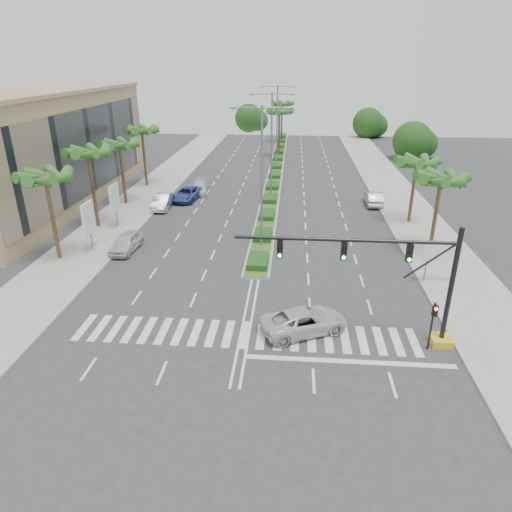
{
  "coord_description": "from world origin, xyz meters",
  "views": [
    {
      "loc": [
        2.6,
        -23.25,
        15.22
      ],
      "look_at": [
        0.26,
        5.09,
        3.0
      ],
      "focal_mm": 32.0,
      "sensor_mm": 36.0,
      "label": 1
    }
  ],
  "objects": [
    {
      "name": "median_grass",
      "position": [
        0.0,
        45.0,
        0.22
      ],
      "size": [
        1.8,
        75.0,
        0.04
      ],
      "primitive_type": "cube",
      "color": "#2D521C",
      "rests_on": "median"
    },
    {
      "name": "car_right",
      "position": [
        11.8,
        27.94,
        0.78
      ],
      "size": [
        1.67,
        4.72,
        1.55
      ],
      "primitive_type": "imported",
      "rotation": [
        0.0,
        0.0,
        3.14
      ],
      "color": "#A0A0A4",
      "rests_on": "ground"
    },
    {
      "name": "car_parked_d",
      "position": [
        -8.94,
        31.36,
        0.71
      ],
      "size": [
        2.36,
        5.01,
        1.41
      ],
      "primitive_type": "imported",
      "rotation": [
        0.0,
        0.0,
        0.08
      ],
      "color": "silver",
      "rests_on": "ground"
    },
    {
      "name": "streetlight_near",
      "position": [
        0.0,
        14.0,
        6.81
      ],
      "size": [
        5.1,
        0.25,
        12.0
      ],
      "color": "slate",
      "rests_on": "ground"
    },
    {
      "name": "palm_left_near",
      "position": [
        -16.5,
        10.0,
        6.69
      ],
      "size": [
        4.57,
        4.68,
        7.55
      ],
      "color": "brown",
      "rests_on": "ground"
    },
    {
      "name": "streetlight_mid",
      "position": [
        0.0,
        30.0,
        6.81
      ],
      "size": [
        5.1,
        0.25,
        12.0
      ],
      "color": "slate",
      "rests_on": "ground"
    },
    {
      "name": "ground",
      "position": [
        0.0,
        0.0,
        0.0
      ],
      "size": [
        160.0,
        160.0,
        0.0
      ],
      "primitive_type": "plane",
      "color": "#333335",
      "rests_on": "ground"
    },
    {
      "name": "billboard_near",
      "position": [
        -14.5,
        12.0,
        2.96
      ],
      "size": [
        0.18,
        2.1,
        4.35
      ],
      "color": "slate",
      "rests_on": "ground"
    },
    {
      "name": "palm_right_far",
      "position": [
        14.5,
        22.0,
        5.91
      ],
      "size": [
        4.57,
        4.68,
        6.75
      ],
      "color": "brown",
      "rests_on": "ground"
    },
    {
      "name": "streetlight_far",
      "position": [
        0.0,
        46.0,
        6.81
      ],
      "size": [
        5.1,
        0.25,
        12.0
      ],
      "color": "slate",
      "rests_on": "ground"
    },
    {
      "name": "pedestrian_signal",
      "position": [
        10.6,
        -0.68,
        2.04
      ],
      "size": [
        0.28,
        0.36,
        3.0
      ],
      "color": "black",
      "rests_on": "ground"
    },
    {
      "name": "median",
      "position": [
        0.0,
        45.0,
        0.1
      ],
      "size": [
        2.2,
        75.0,
        0.2
      ],
      "primitive_type": "cube",
      "color": "gray",
      "rests_on": "ground"
    },
    {
      "name": "palm_left_mid",
      "position": [
        -16.5,
        18.0,
        7.08
      ],
      "size": [
        4.57,
        4.68,
        7.95
      ],
      "color": "brown",
      "rests_on": "ground"
    },
    {
      "name": "footpath_left",
      "position": [
        -15.2,
        20.0,
        0.07
      ],
      "size": [
        6.0,
        120.0,
        0.15
      ],
      "primitive_type": "cube",
      "color": "gray",
      "rests_on": "ground"
    },
    {
      "name": "palm_median_a",
      "position": [
        0.0,
        55.0,
        7.17
      ],
      "size": [
        4.57,
        4.68,
        8.05
      ],
      "color": "brown",
      "rests_on": "ground"
    },
    {
      "name": "signal_gantry",
      "position": [
        9.27,
        -0.0,
        3.46
      ],
      "size": [
        12.6,
        1.2,
        7.2
      ],
      "color": "gold",
      "rests_on": "ground"
    },
    {
      "name": "palm_median_b",
      "position": [
        0.0,
        70.0,
        7.17
      ],
      "size": [
        4.57,
        4.68,
        8.05
      ],
      "color": "brown",
      "rests_on": "ground"
    },
    {
      "name": "car_crossing",
      "position": [
        3.56,
        0.66,
        0.74
      ],
      "size": [
        5.89,
        4.5,
        1.49
      ],
      "primitive_type": "imported",
      "rotation": [
        0.0,
        0.0,
        2.01
      ],
      "color": "silver",
      "rests_on": "ground"
    },
    {
      "name": "palm_left_end",
      "position": [
        -16.5,
        34.0,
        6.88
      ],
      "size": [
        4.57,
        4.68,
        7.75
      ],
      "color": "brown",
      "rests_on": "ground"
    },
    {
      "name": "car_parked_b",
      "position": [
        -11.8,
        24.62,
        0.79
      ],
      "size": [
        1.91,
        4.88,
        1.58
      ],
      "primitive_type": "imported",
      "rotation": [
        0.0,
        0.0,
        0.05
      ],
      "color": "#BCBCC1",
      "rests_on": "ground"
    },
    {
      "name": "palm_left_far",
      "position": [
        -16.5,
        26.0,
        6.5
      ],
      "size": [
        4.57,
        4.68,
        7.35
      ],
      "color": "brown",
      "rests_on": "ground"
    },
    {
      "name": "building",
      "position": [
        -26.0,
        26.0,
        6.0
      ],
      "size": [
        12.0,
        36.0,
        12.0
      ],
      "primitive_type": "cube",
      "color": "tan",
      "rests_on": "ground"
    },
    {
      "name": "direction_sign",
      "position": [
        13.5,
        7.99,
        2.45
      ],
      "size": [
        2.7,
        0.11,
        3.4
      ],
      "color": "slate",
      "rests_on": "ground"
    },
    {
      "name": "car_parked_a",
      "position": [
        -11.58,
        12.28,
        0.77
      ],
      "size": [
        2.08,
        4.64,
        1.55
      ],
      "primitive_type": "imported",
      "rotation": [
        0.0,
        0.0,
        -0.06
      ],
      "color": "silver",
      "rests_on": "ground"
    },
    {
      "name": "palm_right_near",
      "position": [
        14.5,
        14.0,
        6.2
      ],
      "size": [
        4.57,
        4.68,
        7.05
      ],
      "color": "brown",
      "rests_on": "ground"
    },
    {
      "name": "billboard_far",
      "position": [
        -14.5,
        18.0,
        2.96
      ],
      "size": [
        0.18,
        2.1,
        4.35
      ],
      "color": "slate",
      "rests_on": "ground"
    },
    {
      "name": "footpath_right",
      "position": [
        15.2,
        20.0,
        0.07
      ],
      "size": [
        6.0,
        120.0,
        0.15
      ],
      "primitive_type": "cube",
      "color": "gray",
      "rests_on": "ground"
    },
    {
      "name": "car_parked_c",
      "position": [
        -9.83,
        28.09,
        0.75
      ],
      "size": [
        3.09,
        5.63,
        1.49
      ],
      "primitive_type": "imported",
      "rotation": [
        0.0,
        0.0,
        -0.12
      ],
      "color": "navy",
      "rests_on": "ground"
    }
  ]
}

